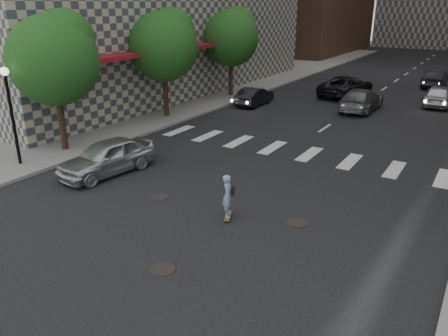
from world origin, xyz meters
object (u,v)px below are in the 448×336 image
at_px(lamppost, 10,102).
at_px(traffic_car_c, 346,86).
at_px(traffic_car_d, 439,95).
at_px(tree_a, 56,56).
at_px(traffic_car_b, 361,100).
at_px(silver_sedan, 107,157).
at_px(traffic_car_e, 435,79).
at_px(tree_c, 232,35).
at_px(skateboarder, 228,196).
at_px(traffic_car_a, 255,96).
at_px(tree_b, 165,43).

xyz_separation_m(lamppost, traffic_car_c, (7.66, 23.46, -2.14)).
height_order(lamppost, traffic_car_d, lamppost).
xyz_separation_m(tree_a, traffic_car_c, (7.61, 20.82, -3.85)).
bearing_deg(traffic_car_b, silver_sedan, 71.87).
height_order(lamppost, traffic_car_e, lamppost).
distance_m(tree_c, silver_sedan, 18.01).
bearing_deg(traffic_car_d, traffic_car_b, 44.09).
height_order(traffic_car_c, traffic_car_e, traffic_car_c).
bearing_deg(skateboarder, traffic_car_d, 57.09).
height_order(traffic_car_a, traffic_car_d, traffic_car_d).
bearing_deg(traffic_car_c, tree_c, 39.52).
height_order(lamppost, tree_a, tree_a).
height_order(skateboarder, traffic_car_a, skateboarder).
relative_size(tree_b, silver_sedan, 1.50).
height_order(tree_a, tree_b, same).
bearing_deg(silver_sedan, traffic_car_a, 101.59).
xyz_separation_m(tree_b, traffic_car_e, (13.02, 20.86, -3.89)).
bearing_deg(traffic_car_a, silver_sedan, 92.08).
relative_size(lamppost, tree_c, 0.65).
bearing_deg(lamppost, skateboarder, 3.33).
relative_size(tree_c, traffic_car_c, 1.15).
bearing_deg(skateboarder, tree_c, 96.74).
distance_m(tree_b, traffic_car_d, 19.69).
distance_m(tree_c, traffic_car_a, 5.29).
bearing_deg(traffic_car_a, lamppost, 78.25).
xyz_separation_m(lamppost, silver_sedan, (4.00, 1.50, -2.18)).
bearing_deg(skateboarder, tree_a, 145.53).
bearing_deg(traffic_car_c, tree_a, 77.08).
xyz_separation_m(tree_b, silver_sedan, (3.95, -9.14, -3.90)).
height_order(skateboarder, traffic_car_d, skateboarder).
height_order(tree_a, traffic_car_e, tree_a).
bearing_deg(traffic_car_c, traffic_car_d, -171.78).
relative_size(traffic_car_d, traffic_car_e, 0.96).
distance_m(tree_a, traffic_car_b, 19.75).
xyz_separation_m(traffic_car_c, traffic_car_d, (6.70, 0.12, -0.04)).
distance_m(traffic_car_c, traffic_car_d, 6.70).
bearing_deg(tree_c, skateboarder, -59.60).
bearing_deg(skateboarder, traffic_car_a, 91.49).
height_order(traffic_car_b, traffic_car_e, traffic_car_e).
bearing_deg(tree_c, lamppost, -90.14).
bearing_deg(traffic_car_a, traffic_car_b, -162.72).
bearing_deg(traffic_car_b, traffic_car_d, -134.56).
bearing_deg(tree_a, silver_sedan, -16.04).
bearing_deg(skateboarder, tree_b, 112.88).
relative_size(silver_sedan, traffic_car_b, 0.86).
relative_size(traffic_car_b, traffic_car_d, 1.15).
height_order(skateboarder, silver_sedan, skateboarder).
distance_m(lamppost, traffic_car_d, 27.70).
height_order(traffic_car_b, traffic_car_c, traffic_car_c).
relative_size(tree_c, skateboarder, 4.17).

